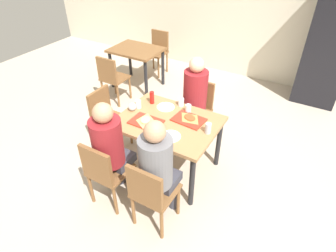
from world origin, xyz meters
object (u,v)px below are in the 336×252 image
(plastic_cup_a, at_px, (181,102))
(background_table, at_px, (136,55))
(person_far_side, at_px, (194,95))
(foil_bundle, at_px, (132,107))
(background_chair_near, at_px, (112,76))
(plastic_cup_b, at_px, (153,135))
(condiment_bottle, at_px, (152,98))
(person_in_brown_jacket, at_px, (158,165))
(pizza_slice_a, at_px, (145,120))
(background_chair_far, at_px, (158,49))
(drink_fridge, at_px, (329,48))
(paper_plate_near_edge, at_px, (171,136))
(soda_can, at_px, (208,128))
(tray_red_near, at_px, (146,122))
(plastic_cup_d, at_px, (188,108))
(chair_left_end, at_px, (106,115))
(person_in_red, at_px, (111,145))
(chair_near_left, at_px, (105,171))
(plastic_cup_c, at_px, (138,104))
(chair_near_right, at_px, (151,192))
(tray_red_far, at_px, (189,120))
(chair_far_side, at_px, (197,106))
(paper_plate_center, at_px, (166,107))
(main_table, at_px, (168,127))
(pizza_slice_b, at_px, (190,118))

(plastic_cup_a, relative_size, background_table, 0.11)
(person_far_side, height_order, background_table, person_far_side)
(foil_bundle, xyz_separation_m, background_chair_near, (-1.17, 0.97, -0.29))
(plastic_cup_b, bearing_deg, condiment_bottle, 123.32)
(person_in_brown_jacket, height_order, pizza_slice_a, person_in_brown_jacket)
(background_chair_far, bearing_deg, drink_fridge, 8.11)
(paper_plate_near_edge, relative_size, plastic_cup_a, 2.20)
(soda_can, height_order, background_chair_near, soda_can)
(tray_red_near, xyz_separation_m, plastic_cup_d, (0.32, 0.44, 0.04))
(chair_left_end, relative_size, person_in_red, 0.67)
(chair_near_left, bearing_deg, foil_bundle, 104.14)
(chair_near_left, height_order, plastic_cup_c, chair_near_left)
(chair_near_right, height_order, condiment_bottle, condiment_bottle)
(plastic_cup_d, xyz_separation_m, foil_bundle, (-0.60, -0.31, 0.00))
(person_in_red, bearing_deg, chair_near_right, -13.67)
(tray_red_far, xyz_separation_m, condiment_bottle, (-0.58, 0.11, 0.07))
(chair_near_left, distance_m, chair_far_side, 1.67)
(person_in_brown_jacket, xyz_separation_m, plastic_cup_b, (-0.26, 0.31, 0.05))
(person_in_red, bearing_deg, person_far_side, 78.07)
(person_in_red, relative_size, plastic_cup_b, 12.60)
(person_in_red, distance_m, condiment_bottle, 0.93)
(chair_near_left, xyz_separation_m, background_chair_near, (-1.37, 1.77, 0.00))
(pizza_slice_a, height_order, background_table, pizza_slice_a)
(paper_plate_center, bearing_deg, plastic_cup_c, -148.68)
(main_table, relative_size, foil_bundle, 11.52)
(background_chair_near, bearing_deg, pizza_slice_a, -37.35)
(chair_left_end, bearing_deg, person_in_red, -45.42)
(plastic_cup_a, height_order, drink_fridge, drink_fridge)
(paper_plate_center, xyz_separation_m, pizza_slice_b, (0.38, -0.09, 0.02))
(paper_plate_center, distance_m, foil_bundle, 0.41)
(person_far_side, relative_size, tray_red_near, 3.50)
(pizza_slice_a, bearing_deg, plastic_cup_b, -42.70)
(foil_bundle, bearing_deg, tray_red_far, 12.51)
(chair_near_left, relative_size, plastic_cup_a, 8.50)
(main_table, distance_m, condiment_bottle, 0.48)
(plastic_cup_b, relative_size, drink_fridge, 0.05)
(chair_left_end, distance_m, background_chair_near, 1.18)
(paper_plate_center, bearing_deg, tray_red_near, -94.18)
(chair_left_end, height_order, plastic_cup_b, chair_left_end)
(person_in_brown_jacket, xyz_separation_m, plastic_cup_a, (-0.32, 1.05, 0.05))
(pizza_slice_b, height_order, foil_bundle, foil_bundle)
(chair_near_right, relative_size, background_chair_far, 1.00)
(person_in_brown_jacket, bearing_deg, paper_plate_center, 116.54)
(chair_left_end, relative_size, soda_can, 6.97)
(background_table, bearing_deg, soda_can, -37.80)
(person_in_red, relative_size, background_table, 1.40)
(plastic_cup_c, distance_m, background_chair_near, 1.51)
(tray_red_far, height_order, soda_can, soda_can)
(chair_near_right, relative_size, background_table, 0.94)
(plastic_cup_a, relative_size, plastic_cup_c, 1.00)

